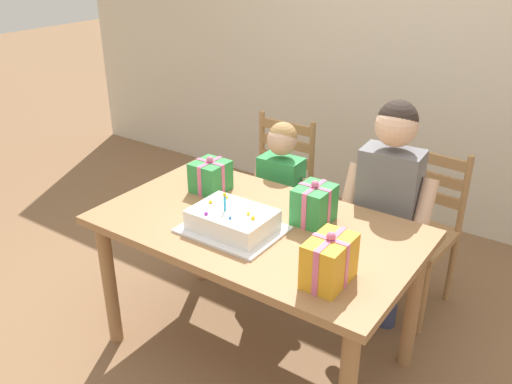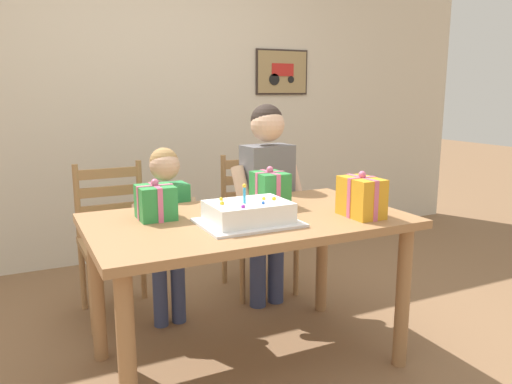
{
  "view_description": "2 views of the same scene",
  "coord_description": "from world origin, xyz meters",
  "px_view_note": "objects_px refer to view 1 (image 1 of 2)",
  "views": [
    {
      "loc": [
        1.27,
        -1.84,
        1.99
      ],
      "look_at": [
        -0.0,
        -0.01,
        0.92
      ],
      "focal_mm": 38.5,
      "sensor_mm": 36.0,
      "label": 1
    },
    {
      "loc": [
        -0.98,
        -2.11,
        1.35
      ],
      "look_at": [
        0.02,
        -0.04,
        0.89
      ],
      "focal_mm": 35.14,
      "sensor_mm": 36.0,
      "label": 2
    }
  ],
  "objects_px": {
    "gift_box_beside_cake": "(329,261)",
    "gift_box_corner_small": "(210,176)",
    "dining_table": "(257,242)",
    "chair_left": "(274,189)",
    "birthday_cake": "(233,221)",
    "gift_box_red_large": "(314,204)",
    "child_older": "(388,197)",
    "child_younger": "(281,191)",
    "chair_right": "(415,230)"
  },
  "relations": [
    {
      "from": "gift_box_beside_cake",
      "to": "gift_box_corner_small",
      "type": "distance_m",
      "value": 0.98
    },
    {
      "from": "dining_table",
      "to": "chair_left",
      "type": "distance_m",
      "value": 1.01
    },
    {
      "from": "gift_box_beside_cake",
      "to": "birthday_cake",
      "type": "bearing_deg",
      "value": 168.62
    },
    {
      "from": "dining_table",
      "to": "gift_box_red_large",
      "type": "relative_size",
      "value": 7.05
    },
    {
      "from": "child_older",
      "to": "child_younger",
      "type": "xyz_separation_m",
      "value": [
        -0.64,
        0.0,
        -0.14
      ]
    },
    {
      "from": "chair_left",
      "to": "chair_right",
      "type": "height_order",
      "value": "same"
    },
    {
      "from": "birthday_cake",
      "to": "chair_left",
      "type": "xyz_separation_m",
      "value": [
        -0.42,
        0.99,
        -0.34
      ]
    },
    {
      "from": "gift_box_beside_cake",
      "to": "gift_box_corner_small",
      "type": "relative_size",
      "value": 1.15
    },
    {
      "from": "gift_box_corner_small",
      "to": "chair_left",
      "type": "height_order",
      "value": "gift_box_corner_small"
    },
    {
      "from": "gift_box_red_large",
      "to": "dining_table",
      "type": "bearing_deg",
      "value": -140.68
    },
    {
      "from": "birthday_cake",
      "to": "child_younger",
      "type": "height_order",
      "value": "child_younger"
    },
    {
      "from": "dining_table",
      "to": "gift_box_beside_cake",
      "type": "relative_size",
      "value": 6.69
    },
    {
      "from": "gift_box_beside_cake",
      "to": "child_younger",
      "type": "bearing_deg",
      "value": 132.02
    },
    {
      "from": "birthday_cake",
      "to": "gift_box_corner_small",
      "type": "height_order",
      "value": "same"
    },
    {
      "from": "gift_box_beside_cake",
      "to": "gift_box_corner_small",
      "type": "height_order",
      "value": "gift_box_beside_cake"
    },
    {
      "from": "gift_box_red_large",
      "to": "gift_box_beside_cake",
      "type": "distance_m",
      "value": 0.49
    },
    {
      "from": "birthday_cake",
      "to": "chair_right",
      "type": "distance_m",
      "value": 1.17
    },
    {
      "from": "birthday_cake",
      "to": "chair_left",
      "type": "bearing_deg",
      "value": 112.95
    },
    {
      "from": "birthday_cake",
      "to": "gift_box_beside_cake",
      "type": "relative_size",
      "value": 1.97
    },
    {
      "from": "gift_box_red_large",
      "to": "child_younger",
      "type": "relative_size",
      "value": 0.2
    },
    {
      "from": "gift_box_corner_small",
      "to": "gift_box_red_large",
      "type": "bearing_deg",
      "value": 0.65
    },
    {
      "from": "birthday_cake",
      "to": "child_younger",
      "type": "xyz_separation_m",
      "value": [
        -0.18,
        0.7,
        -0.17
      ]
    },
    {
      "from": "gift_box_corner_small",
      "to": "gift_box_beside_cake",
      "type": "bearing_deg",
      "value": -23.36
    },
    {
      "from": "gift_box_beside_cake",
      "to": "gift_box_corner_small",
      "type": "xyz_separation_m",
      "value": [
        -0.9,
        0.39,
        -0.01
      ]
    },
    {
      "from": "dining_table",
      "to": "gift_box_beside_cake",
      "type": "bearing_deg",
      "value": -24.61
    },
    {
      "from": "dining_table",
      "to": "child_older",
      "type": "relative_size",
      "value": 1.18
    },
    {
      "from": "birthday_cake",
      "to": "chair_left",
      "type": "distance_m",
      "value": 1.13
    },
    {
      "from": "gift_box_corner_small",
      "to": "child_older",
      "type": "xyz_separation_m",
      "value": [
        0.81,
        0.42,
        -0.06
      ]
    },
    {
      "from": "dining_table",
      "to": "gift_box_corner_small",
      "type": "height_order",
      "value": "gift_box_corner_small"
    },
    {
      "from": "birthday_cake",
      "to": "gift_box_beside_cake",
      "type": "distance_m",
      "value": 0.56
    },
    {
      "from": "gift_box_beside_cake",
      "to": "chair_right",
      "type": "distance_m",
      "value": 1.17
    },
    {
      "from": "chair_left",
      "to": "child_younger",
      "type": "distance_m",
      "value": 0.41
    },
    {
      "from": "chair_left",
      "to": "child_older",
      "type": "height_order",
      "value": "child_older"
    },
    {
      "from": "chair_right",
      "to": "child_younger",
      "type": "relative_size",
      "value": 0.88
    },
    {
      "from": "gift_box_red_large",
      "to": "gift_box_beside_cake",
      "type": "bearing_deg",
      "value": -53.91
    },
    {
      "from": "gift_box_corner_small",
      "to": "child_younger",
      "type": "relative_size",
      "value": 0.19
    },
    {
      "from": "dining_table",
      "to": "birthday_cake",
      "type": "relative_size",
      "value": 3.4
    },
    {
      "from": "dining_table",
      "to": "birthday_cake",
      "type": "distance_m",
      "value": 0.2
    },
    {
      "from": "birthday_cake",
      "to": "gift_box_red_large",
      "type": "height_order",
      "value": "gift_box_red_large"
    },
    {
      "from": "gift_box_red_large",
      "to": "gift_box_corner_small",
      "type": "bearing_deg",
      "value": -179.35
    },
    {
      "from": "child_older",
      "to": "gift_box_red_large",
      "type": "bearing_deg",
      "value": -115.62
    },
    {
      "from": "child_younger",
      "to": "birthday_cake",
      "type": "bearing_deg",
      "value": -75.26
    },
    {
      "from": "gift_box_beside_cake",
      "to": "chair_right",
      "type": "height_order",
      "value": "gift_box_beside_cake"
    },
    {
      "from": "gift_box_red_large",
      "to": "gift_box_beside_cake",
      "type": "relative_size",
      "value": 0.95
    },
    {
      "from": "child_younger",
      "to": "chair_right",
      "type": "bearing_deg",
      "value": 22.23
    },
    {
      "from": "dining_table",
      "to": "gift_box_red_large",
      "type": "height_order",
      "value": "gift_box_red_large"
    },
    {
      "from": "gift_box_beside_cake",
      "to": "chair_right",
      "type": "bearing_deg",
      "value": 90.93
    },
    {
      "from": "gift_box_corner_small",
      "to": "child_older",
      "type": "relative_size",
      "value": 0.15
    },
    {
      "from": "gift_box_red_large",
      "to": "chair_left",
      "type": "bearing_deg",
      "value": 133.81
    },
    {
      "from": "birthday_cake",
      "to": "chair_right",
      "type": "height_order",
      "value": "birthday_cake"
    }
  ]
}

